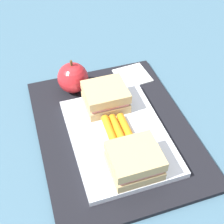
{
  "coord_description": "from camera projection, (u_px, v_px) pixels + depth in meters",
  "views": [
    {
      "loc": [
        -0.36,
        0.12,
        0.45
      ],
      "look_at": [
        0.01,
        0.0,
        0.04
      ],
      "focal_mm": 49.12,
      "sensor_mm": 36.0,
      "label": 1
    }
  ],
  "objects": [
    {
      "name": "food_tray",
      "position": [
        118.0,
        136.0,
        0.56
      ],
      "size": [
        0.23,
        0.17,
        0.01
      ],
      "primitive_type": "cube",
      "color": "white",
      "rests_on": "lunchbag_mat"
    },
    {
      "name": "carrot_sticks_bundle",
      "position": [
        119.0,
        131.0,
        0.55
      ],
      "size": [
        0.08,
        0.04,
        0.02
      ],
      "color": "orange",
      "rests_on": "food_tray"
    },
    {
      "name": "apple",
      "position": [
        73.0,
        78.0,
        0.63
      ],
      "size": [
        0.06,
        0.06,
        0.08
      ],
      "color": "red",
      "rests_on": "lunchbag_mat"
    },
    {
      "name": "sandwich_half_right",
      "position": [
        106.0,
        97.0,
        0.59
      ],
      "size": [
        0.07,
        0.08,
        0.04
      ],
      "color": "tan",
      "rests_on": "food_tray"
    },
    {
      "name": "lunchbag_mat",
      "position": [
        114.0,
        130.0,
        0.58
      ],
      "size": [
        0.36,
        0.28,
        0.01
      ],
      "primitive_type": "cube",
      "color": "black",
      "rests_on": "ground_plane"
    },
    {
      "name": "ground_plane",
      "position": [
        114.0,
        132.0,
        0.58
      ],
      "size": [
        2.4,
        2.4,
        0.0
      ],
      "primitive_type": "plane",
      "color": "#42667A"
    },
    {
      "name": "sandwich_half_left",
      "position": [
        134.0,
        161.0,
        0.48
      ],
      "size": [
        0.07,
        0.08,
        0.04
      ],
      "color": "tan",
      "rests_on": "food_tray"
    },
    {
      "name": "paper_napkin",
      "position": [
        132.0,
        76.0,
        0.68
      ],
      "size": [
        0.08,
        0.08,
        0.0
      ],
      "primitive_type": "cube",
      "rotation": [
        0.0,
        0.0,
        0.09
      ],
      "color": "white",
      "rests_on": "lunchbag_mat"
    }
  ]
}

